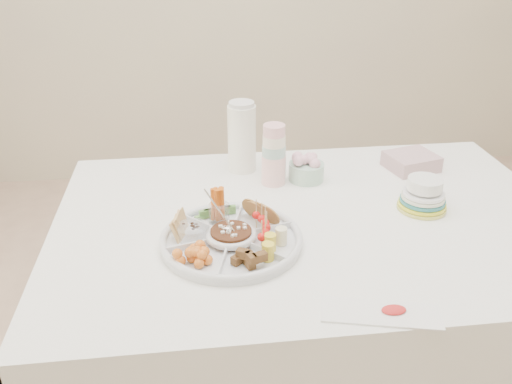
{
  "coord_description": "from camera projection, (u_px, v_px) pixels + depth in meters",
  "views": [
    {
      "loc": [
        -0.34,
        -1.36,
        1.55
      ],
      "look_at": [
        -0.17,
        -0.02,
        0.86
      ],
      "focal_mm": 38.0,
      "sensor_mm": 36.0,
      "label": 1
    }
  ],
  "objects": [
    {
      "name": "pita_raisins",
      "position": [
        184.0,
        227.0,
        1.47
      ],
      "size": [
        0.15,
        0.15,
        0.07
      ],
      "primitive_type": null,
      "rotation": [
        0.0,
        0.0,
        0.26
      ],
      "color": "tan",
      "rests_on": "party_tray"
    },
    {
      "name": "party_tray",
      "position": [
        231.0,
        238.0,
        1.46
      ],
      "size": [
        0.47,
        0.47,
        0.04
      ],
      "primitive_type": "cylinder",
      "rotation": [
        0.0,
        0.0,
        0.26
      ],
      "color": "silver",
      "rests_on": "dining_table"
    },
    {
      "name": "tortillas",
      "position": [
        261.0,
        212.0,
        1.54
      ],
      "size": [
        0.11,
        0.11,
        0.05
      ],
      "primitive_type": null,
      "rotation": [
        0.0,
        0.0,
        0.26
      ],
      "color": "#C07542",
      "rests_on": "party_tray"
    },
    {
      "name": "thermos",
      "position": [
        242.0,
        136.0,
        1.85
      ],
      "size": [
        0.1,
        0.1,
        0.25
      ],
      "primitive_type": "cylinder",
      "rotation": [
        0.0,
        0.0,
        -0.02
      ],
      "color": "white",
      "rests_on": "dining_table"
    },
    {
      "name": "cup_stack",
      "position": [
        274.0,
        153.0,
        1.76
      ],
      "size": [
        0.1,
        0.1,
        0.22
      ],
      "primitive_type": "cylinder",
      "rotation": [
        0.0,
        0.0,
        0.35
      ],
      "color": "silver",
      "rests_on": "dining_table"
    },
    {
      "name": "cherries",
      "position": [
        198.0,
        254.0,
        1.36
      ],
      "size": [
        0.15,
        0.15,
        0.05
      ],
      "primitive_type": null,
      "rotation": [
        0.0,
        0.0,
        0.26
      ],
      "color": "#EE9941",
      "rests_on": "party_tray"
    },
    {
      "name": "bean_dip",
      "position": [
        231.0,
        235.0,
        1.46
      ],
      "size": [
        0.14,
        0.14,
        0.04
      ],
      "primitive_type": "cylinder",
      "rotation": [
        0.0,
        0.0,
        0.26
      ],
      "color": "#44210B",
      "rests_on": "party_tray"
    },
    {
      "name": "granola_chunks",
      "position": [
        249.0,
        259.0,
        1.35
      ],
      "size": [
        0.11,
        0.11,
        0.04
      ],
      "primitive_type": null,
      "rotation": [
        0.0,
        0.0,
        0.26
      ],
      "color": "brown",
      "rests_on": "party_tray"
    },
    {
      "name": "carrot_cucumber",
      "position": [
        216.0,
        203.0,
        1.55
      ],
      "size": [
        0.14,
        0.14,
        0.1
      ],
      "primitive_type": null,
      "rotation": [
        0.0,
        0.0,
        0.26
      ],
      "color": "#D65E14",
      "rests_on": "party_tray"
    },
    {
      "name": "plate_stack",
      "position": [
        423.0,
        195.0,
        1.63
      ],
      "size": [
        0.18,
        0.18,
        0.09
      ],
      "primitive_type": "cylinder",
      "rotation": [
        0.0,
        0.0,
        0.3
      ],
      "color": "yellow",
      "rests_on": "dining_table"
    },
    {
      "name": "napkin_stack",
      "position": [
        411.0,
        162.0,
        1.9
      ],
      "size": [
        0.19,
        0.18,
        0.05
      ],
      "primitive_type": "cube",
      "rotation": [
        0.0,
        0.0,
        0.25
      ],
      "color": "#C59CA1",
      "rests_on": "dining_table"
    },
    {
      "name": "dining_table",
      "position": [
        307.0,
        317.0,
        1.78
      ],
      "size": [
        1.52,
        1.02,
        0.76
      ],
      "primitive_type": "cube",
      "color": "white",
      "rests_on": "floor"
    },
    {
      "name": "placemat",
      "position": [
        381.0,
        313.0,
        1.21
      ],
      "size": [
        0.28,
        0.15,
        0.01
      ],
      "primitive_type": "cube",
      "rotation": [
        0.0,
        0.0,
        -0.24
      ],
      "color": "white",
      "rests_on": "dining_table"
    },
    {
      "name": "banana_tomato",
      "position": [
        279.0,
        229.0,
        1.43
      ],
      "size": [
        0.13,
        0.13,
        0.08
      ],
      "primitive_type": null,
      "rotation": [
        0.0,
        0.0,
        0.26
      ],
      "color": "#FFFC91",
      "rests_on": "party_tray"
    },
    {
      "name": "flower_bowl",
      "position": [
        306.0,
        168.0,
        1.81
      ],
      "size": [
        0.12,
        0.12,
        0.09
      ],
      "primitive_type": "cylinder",
      "rotation": [
        0.0,
        0.0,
        -0.01
      ],
      "color": "#B2C4BD",
      "rests_on": "dining_table"
    }
  ]
}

